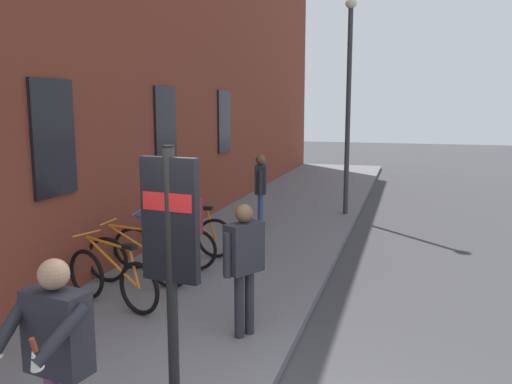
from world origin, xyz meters
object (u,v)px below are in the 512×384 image
Objects in this scene: pedestrian_near_bus at (261,184)px; pedestrian_by_facade at (244,256)px; street_lamp at (349,88)px; tourist_with_hotdogs at (56,346)px; transit_info_sign at (171,237)px; bicycle_end_of_row at (112,279)px; pedestrian_crossing_street at (189,220)px; bicycle_under_window at (138,260)px; bicycle_leaning_wall at (189,235)px; bicycle_by_door at (165,247)px.

pedestrian_near_bus reaches higher than pedestrian_by_facade.
street_lamp is (7.61, -0.30, 2.13)m from pedestrian_by_facade.
transit_info_sign is at bearing -20.04° from tourist_with_hotdogs.
pedestrian_crossing_street reaches higher than bicycle_end_of_row.
tourist_with_hotdogs is at bearing 159.96° from transit_info_sign.
bicycle_under_window is (0.89, 0.08, 0.00)m from bicycle_end_of_row.
bicycle_end_of_row is at bearing 159.56° from pedestrian_crossing_street.
bicycle_end_of_row is at bearing 24.80° from tourist_with_hotdogs.
bicycle_leaning_wall is 2.53m from pedestrian_near_bus.
bicycle_leaning_wall is (0.91, -0.04, 0.00)m from bicycle_by_door.
street_lamp is (5.52, -2.33, 2.71)m from bicycle_by_door.
pedestrian_by_facade reaches higher than bicycle_end_of_row.
pedestrian_by_facade reaches higher than bicycle_under_window.
street_lamp is at bearing -26.49° from bicycle_leaning_wall.
bicycle_end_of_row and bicycle_leaning_wall have the same top height.
transit_info_sign reaches higher than bicycle_under_window.
street_lamp reaches higher than tourist_with_hotdogs.
bicycle_under_window is at bearing 58.50° from pedestrian_by_facade.
transit_info_sign reaches higher than pedestrian_near_bus.
bicycle_leaning_wall is at bearing -0.28° from bicycle_end_of_row.
street_lamp is at bearing -22.91° from bicycle_by_door.
pedestrian_by_facade is at bearing -11.60° from tourist_with_hotdogs.
bicycle_end_of_row is 0.90m from bicycle_under_window.
bicycle_under_window is 0.34× the size of street_lamp.
tourist_with_hotdogs reaches higher than bicycle_by_door.
bicycle_end_of_row is 0.71× the size of transit_info_sign.
bicycle_end_of_row is at bearing 162.27° from street_lamp.
street_lamp is (9.25, -0.47, 1.50)m from transit_info_sign.
bicycle_leaning_wall is 5.82m from street_lamp.
bicycle_by_door is at bearing -4.26° from bicycle_under_window.
transit_info_sign is (-2.92, -1.93, 1.21)m from bicycle_under_window.
transit_info_sign is 7.10m from pedestrian_near_bus.
tourist_with_hotdogs is (-8.09, -0.73, 0.03)m from pedestrian_near_bus.
transit_info_sign is at bearing 177.12° from street_lamp.
tourist_with_hotdogs is (-4.56, -0.91, 0.10)m from pedestrian_crossing_street.
tourist_with_hotdogs is (-4.83, -1.47, 0.64)m from bicycle_by_door.
transit_info_sign reaches higher than bicycle_leaning_wall.
pedestrian_by_facade is at bearing -135.86° from bicycle_by_door.
pedestrian_near_bus reaches higher than bicycle_leaning_wall.
pedestrian_near_bus is (3.26, -0.74, 0.62)m from bicycle_by_door.
pedestrian_crossing_street is at bearing 38.84° from pedestrian_by_facade.
bicycle_by_door is 0.83m from pedestrian_crossing_street.
bicycle_end_of_row is 1.06× the size of pedestrian_by_facade.
tourist_with_hotdogs is at bearing 175.21° from street_lamp.
transit_info_sign reaches higher than pedestrian_crossing_street.
transit_info_sign is (-4.64, -1.83, 1.21)m from bicycle_leaning_wall.
pedestrian_by_facade is at bearing -121.50° from bicycle_under_window.
bicycle_by_door is 1.10× the size of pedestrian_by_facade.
bicycle_by_door is 0.91m from bicycle_leaning_wall.
street_lamp is (4.61, -2.30, 2.71)m from bicycle_leaning_wall.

